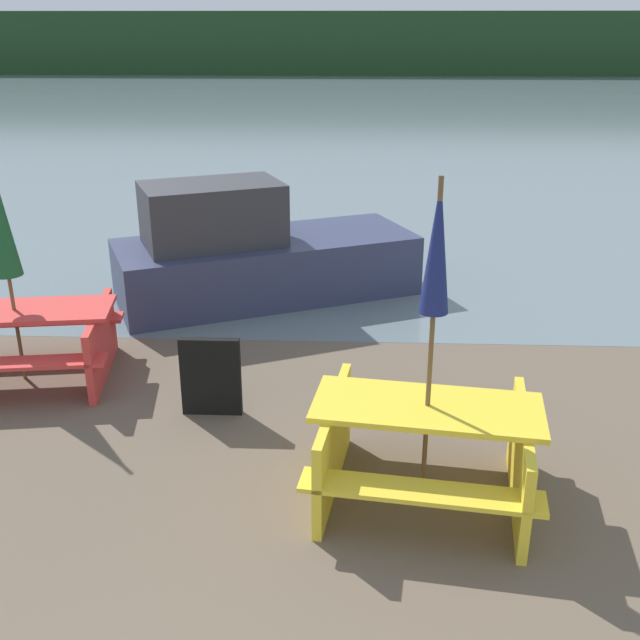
{
  "coord_description": "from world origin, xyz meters",
  "views": [
    {
      "loc": [
        0.64,
        -0.94,
        3.39
      ],
      "look_at": [
        0.36,
        5.39,
        0.85
      ],
      "focal_mm": 42.0,
      "sensor_mm": 36.0,
      "label": 1
    }
  ],
  "objects": [
    {
      "name": "picnic_table_yellow",
      "position": [
        1.22,
        3.92,
        0.46
      ],
      "size": [
        1.85,
        1.6,
        0.78
      ],
      "rotation": [
        0.0,
        0.0,
        -0.14
      ],
      "color": "yellow",
      "rests_on": "ground_plane"
    },
    {
      "name": "picnic_table_red",
      "position": [
        -2.67,
        5.79,
        0.46
      ],
      "size": [
        2.05,
        1.64,
        0.75
      ],
      "rotation": [
        0.0,
        0.0,
        0.15
      ],
      "color": "red",
      "rests_on": "ground_plane"
    },
    {
      "name": "far_treeline",
      "position": [
        0.0,
        51.85,
        2.0
      ],
      "size": [
        80.0,
        1.6,
        4.0
      ],
      "color": "#1E3D1E",
      "rests_on": "water"
    },
    {
      "name": "signboard",
      "position": [
        -0.62,
        5.14,
        0.38
      ],
      "size": [
        0.55,
        0.08,
        0.75
      ],
      "color": "black",
      "rests_on": "ground_plane"
    },
    {
      "name": "boat",
      "position": [
        -0.61,
        8.31,
        0.57
      ],
      "size": [
        4.09,
        2.88,
        1.55
      ],
      "rotation": [
        0.0,
        0.0,
        0.42
      ],
      "color": "#333856",
      "rests_on": "water"
    },
    {
      "name": "water",
      "position": [
        0.0,
        31.85,
        -0.0
      ],
      "size": [
        60.0,
        50.0,
        0.0
      ],
      "color": "slate",
      "rests_on": "ground_plane"
    },
    {
      "name": "umbrella_darkgreen",
      "position": [
        -2.67,
        5.79,
        1.64
      ],
      "size": [
        0.28,
        0.28,
        2.21
      ],
      "color": "brown",
      "rests_on": "ground_plane"
    },
    {
      "name": "umbrella_navy",
      "position": [
        1.22,
        3.92,
        1.93
      ],
      "size": [
        0.21,
        0.21,
        2.46
      ],
      "color": "brown",
      "rests_on": "ground_plane"
    }
  ]
}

